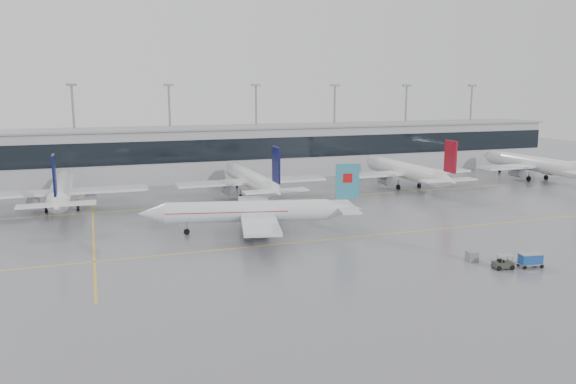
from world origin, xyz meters
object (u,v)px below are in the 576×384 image
object	(u,v)px
air_canada_jet	(256,212)
baggage_tug	(503,264)
baggage_cart	(530,259)
gse_unit	(472,256)

from	to	relation	value
air_canada_jet	baggage_tug	distance (m)	35.37
air_canada_jet	baggage_tug	bearing A→B (deg)	144.11
air_canada_jet	baggage_tug	xyz separation A→B (m)	(23.28, -26.50, -2.62)
baggage_cart	baggage_tug	bearing A→B (deg)	180.00
baggage_tug	gse_unit	world-z (taller)	baggage_tug
air_canada_jet	gse_unit	world-z (taller)	air_canada_jet
baggage_tug	baggage_cart	size ratio (longest dim) A/B	1.20
baggage_tug	baggage_cart	distance (m)	3.62
baggage_cart	gse_unit	xyz separation A→B (m)	(-5.18, 4.33, -0.37)
air_canada_jet	baggage_cart	size ratio (longest dim) A/B	11.11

